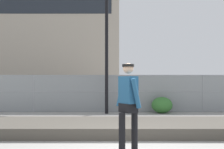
% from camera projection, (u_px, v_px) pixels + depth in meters
% --- Properties ---
extents(gravel_berm, '(11.45, 2.56, 0.32)m').
position_uv_depth(gravel_berm, '(122.00, 127.00, 8.61)').
color(gravel_berm, '#4C473F').
rests_on(gravel_berm, ground_plane).
extents(skater, '(0.66, 0.61, 1.87)m').
position_uv_depth(skater, '(128.00, 103.00, 5.55)').
color(skater, '#B2ADA8').
rests_on(skater, skateboard).
extents(chain_fence, '(25.55, 0.06, 1.85)m').
position_uv_depth(chain_fence, '(118.00, 93.00, 14.00)').
color(chain_fence, gray).
rests_on(chain_fence, ground_plane).
extents(street_lamp, '(0.44, 0.44, 7.40)m').
position_uv_depth(street_lamp, '(106.00, 18.00, 13.39)').
color(street_lamp, black).
rests_on(street_lamp, ground_plane).
extents(parked_car_near, '(4.53, 2.22, 1.66)m').
position_uv_depth(parked_car_near, '(56.00, 93.00, 16.48)').
color(parked_car_near, silver).
rests_on(parked_car_near, ground_plane).
extents(parked_car_mid, '(4.47, 2.09, 1.66)m').
position_uv_depth(parked_car_mid, '(159.00, 93.00, 16.73)').
color(parked_car_mid, navy).
rests_on(parked_car_mid, ground_plane).
extents(library_building, '(25.91, 11.46, 19.02)m').
position_uv_depth(library_building, '(34.00, 29.00, 43.48)').
color(library_building, '#9E9384').
rests_on(library_building, ground_plane).
extents(shrub_left, '(1.01, 0.82, 0.78)m').
position_uv_depth(shrub_left, '(161.00, 105.00, 13.47)').
color(shrub_left, '#336B2D').
rests_on(shrub_left, ground_plane).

